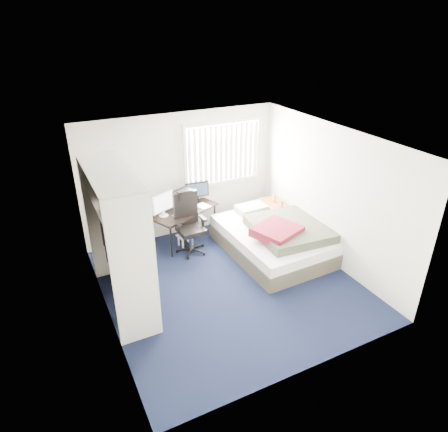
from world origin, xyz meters
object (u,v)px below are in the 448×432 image
Objects in this scene: office_chair at (189,229)px; bed at (275,238)px; desk at (183,207)px; nightstand at (276,207)px.

office_chair reaches higher than bed.
office_chair is (-0.05, -0.43, -0.26)m from desk.
nightstand is (1.93, -0.05, 0.06)m from office_chair.
desk is at bearing 138.71° from bed.
desk is 1.67× the size of nightstand.
desk is 0.50m from office_chair.
bed is at bearing -28.79° from office_chair.
desk is at bearing 165.84° from nightstand.
nightstand reaches higher than bed.
nightstand is at bearing 57.05° from bed.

